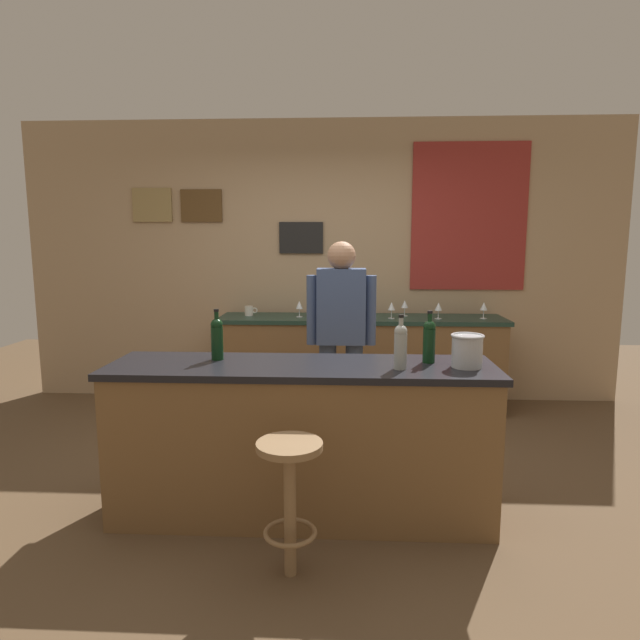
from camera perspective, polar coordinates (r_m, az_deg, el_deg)
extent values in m
plane|color=brown|center=(3.79, -1.39, -16.94)|extent=(10.00, 10.00, 0.00)
cube|color=tan|center=(5.45, 0.14, 6.14)|extent=(6.00, 0.06, 2.80)
cube|color=#997F4C|center=(5.75, -17.42, 11.60)|extent=(0.40, 0.02, 0.33)
cube|color=brown|center=(5.60, -12.51, 11.80)|extent=(0.41, 0.02, 0.32)
cube|color=black|center=(5.42, -2.02, 8.74)|extent=(0.44, 0.02, 0.31)
cube|color=maroon|center=(5.54, 15.59, 10.52)|extent=(1.12, 0.02, 1.43)
cube|color=brown|center=(3.25, -1.96, -12.97)|extent=(2.19, 0.57, 0.88)
cube|color=black|center=(3.11, -2.00, -5.07)|extent=(2.24, 0.60, 0.04)
cube|color=brown|center=(5.21, 4.35, -4.80)|extent=(2.66, 0.53, 0.86)
cube|color=#1E382D|center=(5.12, 4.41, 0.10)|extent=(2.71, 0.56, 0.04)
cylinder|color=#384766|center=(4.14, 3.61, -8.32)|extent=(0.13, 0.13, 0.86)
cylinder|color=#384766|center=(4.15, 0.82, -8.30)|extent=(0.13, 0.13, 0.86)
cube|color=#3F517A|center=(3.99, 2.27, 1.48)|extent=(0.36, 0.20, 0.56)
sphere|color=#A87A5B|center=(3.97, 2.30, 6.85)|extent=(0.21, 0.21, 0.21)
cylinder|color=#3F517A|center=(4.00, 5.42, 1.03)|extent=(0.08, 0.08, 0.52)
cylinder|color=#3F517A|center=(4.01, -0.88, 1.07)|extent=(0.08, 0.08, 0.52)
cylinder|color=olive|center=(2.76, -3.21, -19.80)|extent=(0.06, 0.06, 0.65)
torus|color=olive|center=(2.81, -3.19, -21.64)|extent=(0.26, 0.26, 0.02)
cylinder|color=olive|center=(2.62, -3.27, -13.24)|extent=(0.32, 0.32, 0.03)
cylinder|color=black|center=(3.26, -10.89, -2.44)|extent=(0.07, 0.07, 0.20)
sphere|color=black|center=(3.24, -10.94, -0.48)|extent=(0.07, 0.07, 0.07)
cylinder|color=black|center=(3.24, -10.96, 0.08)|extent=(0.03, 0.03, 0.09)
cylinder|color=black|center=(3.23, -10.99, 1.02)|extent=(0.03, 0.03, 0.02)
cylinder|color=#999E99|center=(3.00, 8.55, -3.32)|extent=(0.07, 0.07, 0.20)
sphere|color=#999E99|center=(2.98, 8.60, -1.21)|extent=(0.07, 0.07, 0.07)
cylinder|color=#999E99|center=(2.98, 8.62, -0.59)|extent=(0.03, 0.03, 0.09)
cylinder|color=black|center=(2.97, 8.64, 0.42)|extent=(0.03, 0.03, 0.02)
cylinder|color=black|center=(3.19, 11.52, -2.70)|extent=(0.07, 0.07, 0.20)
sphere|color=black|center=(3.17, 11.58, -0.70)|extent=(0.07, 0.07, 0.07)
cylinder|color=black|center=(3.16, 11.60, -0.12)|extent=(0.03, 0.03, 0.09)
cylinder|color=black|center=(3.16, 11.63, 0.83)|extent=(0.03, 0.03, 0.02)
cylinder|color=#B7BABF|center=(3.13, 15.38, -3.25)|extent=(0.17, 0.17, 0.18)
torus|color=#B7BABF|center=(3.11, 15.45, -1.63)|extent=(0.19, 0.19, 0.02)
cylinder|color=silver|center=(5.11, -2.21, 0.35)|extent=(0.06, 0.06, 0.00)
cylinder|color=silver|center=(5.10, -2.21, 0.80)|extent=(0.01, 0.01, 0.07)
cone|color=silver|center=(5.09, -2.22, 1.64)|extent=(0.07, 0.07, 0.08)
cylinder|color=silver|center=(5.05, 7.60, 0.19)|extent=(0.06, 0.06, 0.00)
cylinder|color=silver|center=(5.04, 7.61, 0.64)|extent=(0.01, 0.01, 0.07)
cone|color=silver|center=(5.03, 7.62, 1.48)|extent=(0.07, 0.07, 0.08)
cylinder|color=silver|center=(5.23, 8.98, 0.45)|extent=(0.06, 0.06, 0.00)
cylinder|color=silver|center=(5.23, 8.99, 0.89)|extent=(0.01, 0.01, 0.07)
cone|color=silver|center=(5.22, 9.01, 1.70)|extent=(0.07, 0.07, 0.08)
cylinder|color=silver|center=(5.10, 12.46, 0.15)|extent=(0.06, 0.06, 0.00)
cylinder|color=silver|center=(5.10, 12.47, 0.59)|extent=(0.01, 0.01, 0.07)
cone|color=silver|center=(5.09, 12.50, 1.43)|extent=(0.07, 0.07, 0.08)
cylinder|color=silver|center=(5.23, 16.98, 0.17)|extent=(0.06, 0.06, 0.00)
cylinder|color=silver|center=(5.22, 17.00, 0.61)|extent=(0.01, 0.01, 0.07)
cone|color=silver|center=(5.21, 17.04, 1.42)|extent=(0.07, 0.07, 0.08)
cylinder|color=silver|center=(5.23, -7.58, 0.97)|extent=(0.08, 0.08, 0.09)
torus|color=silver|center=(5.22, -6.97, 1.02)|extent=(0.06, 0.01, 0.06)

